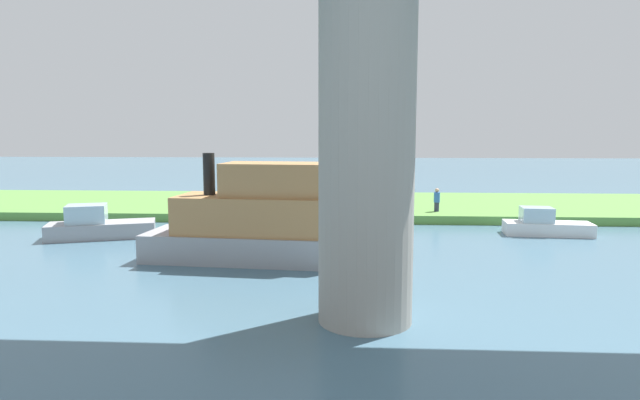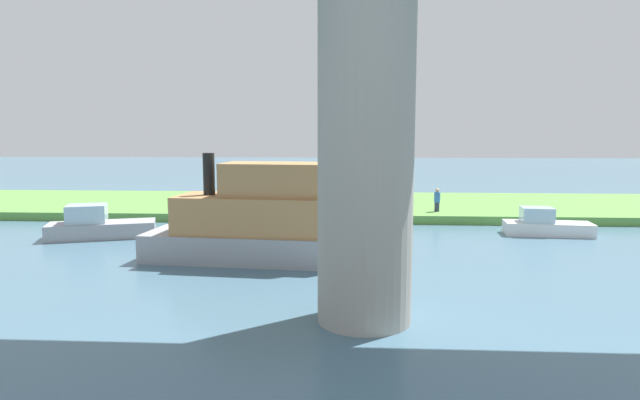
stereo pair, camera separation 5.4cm
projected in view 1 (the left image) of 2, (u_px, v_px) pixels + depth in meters
The scene contains 8 objects.
ground_plane at pixel (349, 224), 30.86m from camera, with size 160.00×160.00×0.00m, color #476B7F.
grassy_bank at pixel (349, 205), 36.77m from camera, with size 80.00×12.00×0.50m, color #5B9342.
bridge_pylon at pixel (367, 134), 14.43m from camera, with size 2.59×2.59×10.31m, color #9E998E.
person_on_bank at pixel (437, 200), 32.21m from camera, with size 0.51×0.51×1.39m.
mooring_post at pixel (253, 202), 32.83m from camera, with size 0.20×0.20×0.96m, color brown.
houseboat_blue at pixel (258, 221), 21.95m from camera, with size 8.79×3.64×4.37m.
riverboat_paddlewheel at pixel (98, 226), 26.73m from camera, with size 5.34×3.29×1.68m.
motorboat_white at pixel (545, 225), 27.54m from camera, with size 4.36×1.90×1.41m.
Camera 1 is at (-0.04, 30.49, 5.22)m, focal length 30.39 mm.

